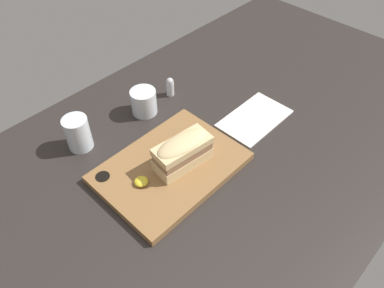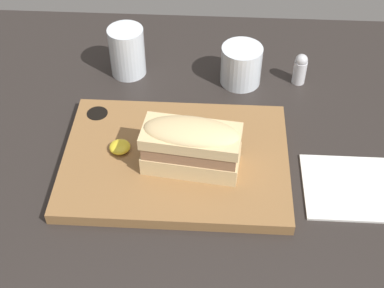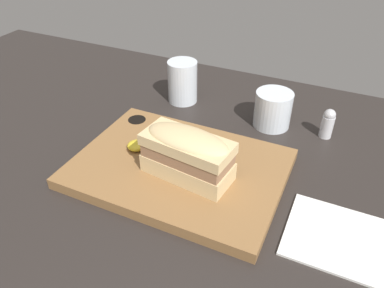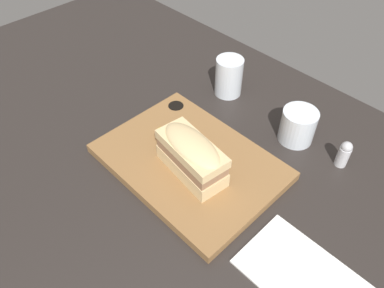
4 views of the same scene
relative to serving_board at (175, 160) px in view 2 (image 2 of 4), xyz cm
name	(u,v)px [view 2 (image 2 of 4)]	position (x,y,z in cm)	size (l,w,h in cm)	color
dining_table	(229,179)	(8.63, -1.95, -1.99)	(183.47, 92.63, 2.00)	#282321
serving_board	(175,160)	(0.00, 0.00, 0.00)	(35.58, 25.69, 2.03)	olive
sandwich	(191,143)	(2.67, -1.71, 5.55)	(15.32, 8.25, 8.49)	#DBBC84
mustard_dollop	(120,147)	(-8.85, 0.74, 1.66)	(3.35, 3.35, 1.34)	yellow
water_glass	(127,54)	(-10.76, 23.60, 3.13)	(6.62, 6.62, 9.50)	silver
wine_glass	(241,66)	(10.53, 21.93, 2.58)	(7.52, 7.52, 7.46)	silver
napkin	(372,188)	(30.59, -3.63, -0.79)	(21.10, 12.96, 0.40)	white
salt_shaker	(300,68)	(21.43, 22.31, 2.14)	(2.41, 2.41, 6.15)	silver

